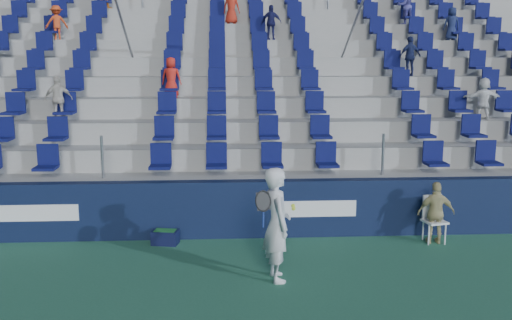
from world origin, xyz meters
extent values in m
plane|color=#2C674B|center=(0.00, 0.00, 0.00)|extent=(70.00, 70.00, 0.00)
cube|color=#0F1837|center=(0.00, 3.15, 0.60)|extent=(24.00, 0.30, 1.20)
cube|color=white|center=(1.50, 2.99, 0.62)|extent=(1.60, 0.02, 0.34)
cube|color=#999994|center=(0.00, 3.72, 0.60)|extent=(24.00, 0.85, 1.20)
cube|color=#999994|center=(0.00, 4.57, 0.85)|extent=(24.00, 0.85, 1.70)
cube|color=#999994|center=(0.00, 5.42, 1.10)|extent=(24.00, 0.85, 2.20)
cube|color=#999994|center=(0.00, 6.28, 1.35)|extent=(24.00, 0.85, 2.70)
cube|color=#999994|center=(0.00, 7.12, 1.60)|extent=(24.00, 0.85, 3.20)
cube|color=#999994|center=(0.00, 7.97, 1.85)|extent=(24.00, 0.85, 3.70)
cube|color=#999994|center=(0.00, 8.82, 2.10)|extent=(24.00, 0.85, 4.20)
cube|color=#999994|center=(0.00, 9.68, 2.35)|extent=(24.00, 0.85, 4.70)
cube|color=#999994|center=(0.00, 10.52, 2.60)|extent=(24.00, 0.85, 5.20)
cube|color=#999994|center=(0.00, 11.20, 3.10)|extent=(24.00, 0.50, 6.20)
cube|color=#0B1047|center=(0.00, 3.72, 1.55)|extent=(16.05, 0.50, 0.70)
cube|color=#0B1047|center=(0.00, 4.57, 2.05)|extent=(16.05, 0.50, 0.70)
cube|color=#0B1047|center=(0.00, 5.42, 2.55)|extent=(16.05, 0.50, 0.70)
cube|color=#0B1047|center=(0.00, 6.28, 3.05)|extent=(16.05, 0.50, 0.70)
cube|color=#0B1047|center=(0.00, 7.12, 3.55)|extent=(16.05, 0.50, 0.70)
cube|color=#0B1047|center=(0.00, 7.97, 4.05)|extent=(16.05, 0.50, 0.70)
cube|color=#0B1047|center=(0.00, 8.82, 4.55)|extent=(16.05, 0.50, 0.70)
cube|color=#0B1047|center=(0.00, 9.68, 5.05)|extent=(16.05, 0.50, 0.70)
cylinder|color=gray|center=(-3.00, 7.12, 4.35)|extent=(0.06, 7.68, 4.55)
cylinder|color=gray|center=(3.00, 7.12, 4.35)|extent=(0.06, 7.68, 4.55)
imported|color=#1A1B4E|center=(0.99, 8.77, 4.71)|extent=(0.63, 0.36, 1.02)
imported|color=red|center=(-1.75, 6.23, 3.21)|extent=(0.54, 0.39, 1.02)
imported|color=#182149|center=(6.42, 8.77, 4.69)|extent=(0.48, 0.32, 0.98)
imported|color=#CC421B|center=(-5.22, 8.77, 4.69)|extent=(0.72, 0.55, 0.98)
imported|color=navy|center=(4.64, 7.08, 3.73)|extent=(0.67, 0.39, 1.07)
imported|color=#3F3E88|center=(5.23, 9.62, 5.28)|extent=(0.67, 0.59, 1.15)
imported|color=white|center=(5.97, 5.38, 2.71)|extent=(0.97, 0.36, 1.03)
imported|color=#AE2617|center=(-0.17, 9.62, 5.22)|extent=(0.57, 0.43, 1.03)
imported|color=beige|center=(-4.33, 5.38, 2.74)|extent=(0.68, 0.43, 1.08)
imported|color=silver|center=(0.44, 0.79, 0.97)|extent=(0.57, 0.77, 1.94)
cylinder|color=navy|center=(0.19, 0.54, 1.14)|extent=(0.03, 0.03, 0.28)
torus|color=black|center=(0.19, 0.54, 1.44)|extent=(0.30, 0.17, 0.28)
plane|color=#262626|center=(0.19, 0.54, 1.44)|extent=(0.30, 0.16, 0.29)
sphere|color=#CDE234|center=(0.69, 0.59, 1.29)|extent=(0.07, 0.07, 0.07)
sphere|color=#CDE234|center=(0.69, 0.65, 1.32)|extent=(0.07, 0.07, 0.07)
cube|color=white|center=(3.82, 2.55, 0.44)|extent=(0.50, 0.50, 0.04)
cube|color=white|center=(3.82, 2.75, 0.69)|extent=(0.42, 0.13, 0.52)
cylinder|color=white|center=(3.65, 2.38, 0.21)|extent=(0.03, 0.03, 0.42)
cylinder|color=white|center=(3.99, 2.38, 0.21)|extent=(0.03, 0.03, 0.42)
cylinder|color=white|center=(3.65, 2.72, 0.21)|extent=(0.03, 0.03, 0.42)
cylinder|color=white|center=(3.99, 2.72, 0.21)|extent=(0.03, 0.03, 0.42)
imported|color=tan|center=(3.82, 2.50, 0.63)|extent=(0.76, 0.36, 1.27)
cube|color=black|center=(-1.64, 2.75, 0.14)|extent=(0.57, 0.43, 0.28)
cube|color=#1E662D|center=(-1.64, 2.75, 0.21)|extent=(0.46, 0.32, 0.17)
camera|label=1|loc=(-0.44, -8.37, 3.75)|focal=40.00mm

